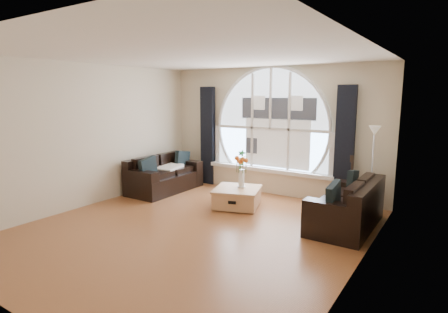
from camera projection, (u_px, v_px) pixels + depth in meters
ground at (193, 229)px, 5.78m from camera, size 5.00×5.50×0.01m
ceiling at (190, 54)px, 5.33m from camera, size 5.00×5.50×0.01m
wall_back at (271, 131)px, 7.82m from camera, size 5.00×0.01×2.70m
wall_front at (3, 180)px, 3.29m from camera, size 5.00×0.01×2.70m
wall_left at (88, 135)px, 6.91m from camera, size 0.01×5.50×2.70m
wall_right at (362, 162)px, 4.20m from camera, size 0.01×5.50×2.70m
attic_slope at (340, 74)px, 4.20m from camera, size 0.92×5.50×0.72m
arched_window at (271, 118)px, 7.75m from camera, size 2.60×0.06×2.15m
window_sill at (268, 170)px, 7.88m from camera, size 2.90×0.22×0.08m
window_frame at (270, 118)px, 7.73m from camera, size 2.76×0.08×2.15m
neighbor_house at (277, 124)px, 7.68m from camera, size 1.70×0.02×1.50m
curtain_left at (208, 136)px, 8.62m from camera, size 0.35×0.12×2.30m
curtain_right at (345, 146)px, 6.89m from camera, size 0.35×0.12×2.30m
sofa_left at (165, 173)px, 8.06m from camera, size 0.87×1.71×0.76m
sofa_right at (346, 203)px, 5.85m from camera, size 0.85×1.70×0.75m
coffee_chest at (237, 196)px, 6.92m from camera, size 1.05×1.05×0.41m
throw_blanket at (167, 168)px, 8.12m from camera, size 0.62×0.62×0.10m
vase_flowers at (241, 167)px, 6.89m from camera, size 0.24×0.24×0.70m
floor_lamp at (372, 172)px, 6.23m from camera, size 0.24×0.24×1.60m
guitar at (352, 183)px, 6.58m from camera, size 0.41×0.33×1.06m
potted_plant at (242, 157)px, 8.21m from camera, size 0.20×0.16×0.34m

